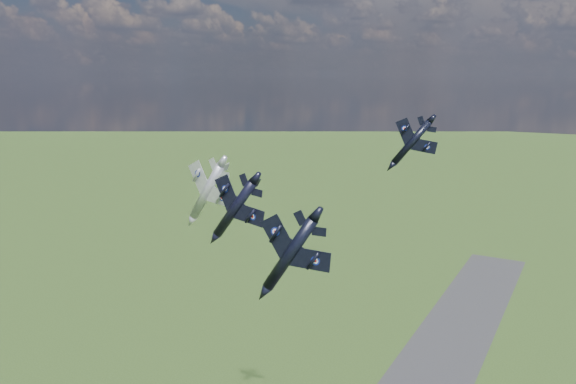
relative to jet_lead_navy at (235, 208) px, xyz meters
The scene contains 4 objects.
jet_lead_navy is the anchor object (origin of this frame).
jet_right_navy 34.56m from the jet_lead_navy, 45.99° to the right, with size 9.25×12.90×2.67m, color black, non-canonical shape.
jet_high_navy 35.33m from the jet_lead_navy, 51.50° to the left, with size 9.64×13.44×2.78m, color black, non-canonical shape.
jet_left_silver 8.65m from the jet_lead_navy, 158.95° to the left, with size 11.79×16.44×3.40m, color #A7A8B2, non-canonical shape.
Camera 1 is at (41.27, -65.73, 99.69)m, focal length 35.00 mm.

